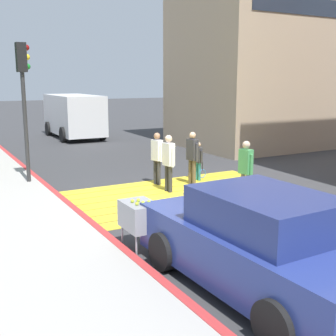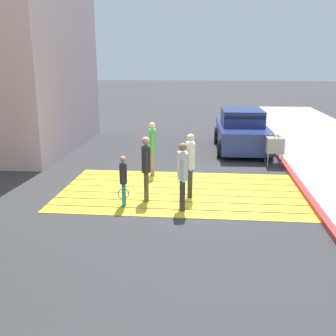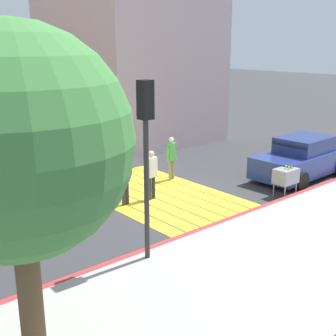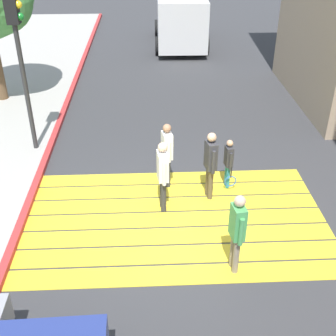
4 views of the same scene
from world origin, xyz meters
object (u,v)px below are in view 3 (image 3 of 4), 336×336
Objects in this scene: street_tree at (17,147)px; pedestrian_adult_lead at (152,171)px; pedestrian_child_with_racket at (104,174)px; traffic_light_corner at (145,136)px; pedestrian_adult_trailing at (172,155)px; car_parked_near_curb at (301,159)px; tennis_ball_cart at (286,176)px; pedestrian_adult_side at (122,167)px; pedestrian_teen_behind at (125,177)px.

pedestrian_adult_lead is (5.10, -6.36, -2.67)m from street_tree.
pedestrian_adult_lead is 1.33× the size of pedestrian_child_with_racket.
traffic_light_corner is 2.59× the size of pedestrian_adult_trailing.
car_parked_near_curb is 4.27× the size of tennis_ball_cart.
pedestrian_adult_lead is 1.01× the size of pedestrian_adult_side.
pedestrian_adult_side is (-0.16, 2.35, 0.00)m from pedestrian_adult_trailing.
pedestrian_adult_trailing is at bearing -52.64° from street_tree.
pedestrian_adult_side is (2.81, 6.35, 0.22)m from car_parked_near_curb.
car_parked_near_curb is 6.18m from pedestrian_adult_lead.
car_parked_near_curb is 6.95m from pedestrian_adult_side.
pedestrian_child_with_racket is (1.56, 0.83, -0.27)m from pedestrian_adult_lead.
pedestrian_teen_behind is (0.13, 0.97, -0.02)m from pedestrian_adult_lead.
pedestrian_adult_lead is 2.28m from pedestrian_adult_trailing.
tennis_ball_cart is at bearing 111.51° from car_parked_near_curb.
street_tree is 8.97m from pedestrian_adult_side.
traffic_light_corner is 4.02m from street_tree.
pedestrian_adult_trailing is at bearing 53.37° from car_parked_near_curb.
traffic_light_corner is at bearing -63.52° from street_tree.
traffic_light_corner reaches higher than car_parked_near_curb.
car_parked_near_curb is at bearing -79.73° from traffic_light_corner.
street_tree is at bearing 116.48° from traffic_light_corner.
pedestrian_adult_trailing is 2.36m from pedestrian_adult_side.
pedestrian_adult_side is (6.17, -5.94, -2.68)m from street_tree.
traffic_light_corner is 0.80× the size of street_tree.
traffic_light_corner reaches higher than tennis_ball_cart.
traffic_light_corner reaches higher than pedestrian_adult_side.
pedestrian_adult_lead reaches higher than pedestrian_child_with_racket.
pedestrian_adult_trailing is 1.32× the size of pedestrian_child_with_racket.
pedestrian_adult_trailing is at bearing -46.07° from traffic_light_corner.
street_tree is 10.76m from pedestrian_adult_trailing.
car_parked_near_curb reaches higher than pedestrian_child_with_racket.
pedestrian_adult_trailing reaches higher than pedestrian_child_with_racket.
street_tree reaches higher than pedestrian_adult_trailing.
traffic_light_corner is at bearing 152.10° from pedestrian_teen_behind.
traffic_light_corner reaches higher than pedestrian_adult_lead.
pedestrian_adult_lead is 1.01× the size of pedestrian_adult_trailing.
street_tree is at bearing 134.14° from pedestrian_teen_behind.
tennis_ball_cart is (2.45, -10.00, -2.93)m from street_tree.
pedestrian_adult_side is at bearing 47.56° from tennis_ball_cart.
traffic_light_corner is at bearing 151.63° from pedestrian_adult_side.
tennis_ball_cart is 0.62× the size of pedestrian_adult_lead.
traffic_light_corner is 4.44m from pedestrian_teen_behind.
car_parked_near_curb is at bearing -126.63° from pedestrian_adult_trailing.
pedestrian_teen_behind is at bearing -27.90° from traffic_light_corner.
pedestrian_adult_lead reaches higher than pedestrian_adult_side.
traffic_light_corner is at bearing 100.27° from car_parked_near_curb.
car_parked_near_curb is 7.51m from pedestrian_child_with_racket.
car_parked_near_curb is 13.06m from street_tree.
pedestrian_adult_lead is (1.74, 5.92, 0.23)m from car_parked_near_curb.
traffic_light_corner is at bearing 157.99° from pedestrian_child_with_racket.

